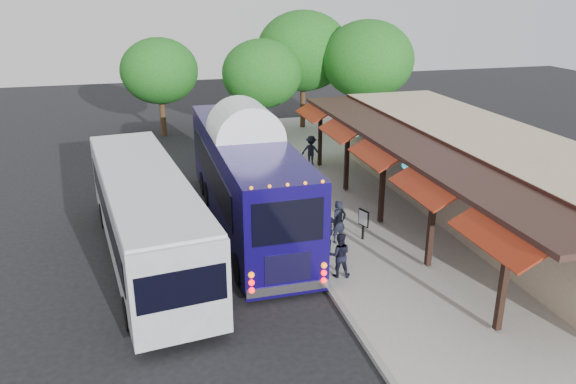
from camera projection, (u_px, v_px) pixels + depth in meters
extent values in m
plane|color=black|center=(324.00, 285.00, 18.53)|extent=(90.00, 90.00, 0.00)
cube|color=#9E9B93|center=(407.00, 221.00, 23.35)|extent=(10.00, 40.00, 0.15)
cube|color=gray|center=(293.00, 234.00, 22.14)|extent=(0.20, 40.00, 0.16)
cube|color=tan|center=(486.00, 175.00, 23.62)|extent=(5.00, 20.00, 3.60)
cube|color=black|center=(435.00, 145.00, 22.49)|extent=(0.06, 20.00, 0.60)
cube|color=#331E19|center=(411.00, 144.00, 22.19)|extent=(2.60, 20.00, 0.18)
cube|color=black|center=(504.00, 279.00, 15.21)|extent=(0.18, 0.18, 3.16)
cube|color=maroon|center=(496.00, 236.00, 14.64)|extent=(1.00, 3.20, 0.57)
cube|color=black|center=(431.00, 223.00, 18.83)|extent=(0.18, 0.18, 3.16)
cube|color=maroon|center=(423.00, 186.00, 18.27)|extent=(1.00, 3.20, 0.57)
cube|color=black|center=(382.00, 185.00, 22.46)|extent=(0.18, 0.18, 3.16)
cube|color=maroon|center=(374.00, 153.00, 21.90)|extent=(1.00, 3.20, 0.57)
cube|color=black|center=(347.00, 157.00, 26.09)|extent=(0.18, 0.18, 3.16)
cube|color=maroon|center=(339.00, 130.00, 25.52)|extent=(1.00, 3.20, 0.57)
cube|color=black|center=(320.00, 137.00, 29.72)|extent=(0.18, 0.18, 3.16)
cube|color=maroon|center=(313.00, 112.00, 29.15)|extent=(1.00, 3.20, 0.57)
sphere|color=teal|center=(480.00, 214.00, 16.75)|extent=(0.26, 0.26, 0.26)
sphere|color=teal|center=(405.00, 166.00, 21.29)|extent=(0.26, 0.26, 0.26)
sphere|color=teal|center=(356.00, 134.00, 25.82)|extent=(0.26, 0.26, 0.26)
cube|color=#0F064C|center=(246.00, 175.00, 22.56)|extent=(2.79, 12.69, 3.33)
cube|color=#0F064C|center=(247.00, 217.00, 23.19)|extent=(2.74, 12.57, 0.37)
ellipsoid|color=white|center=(245.00, 135.00, 22.00)|extent=(2.79, 12.44, 0.59)
cube|color=black|center=(287.00, 222.00, 16.62)|extent=(2.21, 0.05, 1.37)
cube|color=silver|center=(286.00, 288.00, 17.46)|extent=(2.64, 0.21, 0.30)
sphere|color=#FF0C0C|center=(250.00, 286.00, 16.99)|extent=(0.19, 0.19, 0.19)
sphere|color=#FF0C0C|center=(322.00, 277.00, 17.56)|extent=(0.19, 0.19, 0.19)
cylinder|color=black|center=(239.00, 268.00, 18.44)|extent=(0.33, 1.10, 1.10)
cylinder|color=black|center=(310.00, 260.00, 19.04)|extent=(0.33, 1.10, 1.10)
cylinder|color=black|center=(205.00, 183.00, 26.49)|extent=(0.33, 1.10, 1.10)
cylinder|color=black|center=(256.00, 179.00, 27.08)|extent=(0.33, 1.10, 1.10)
cube|color=#94979C|center=(146.00, 214.00, 19.67)|extent=(4.11, 12.35, 2.79)
cube|color=black|center=(105.00, 211.00, 19.27)|extent=(1.30, 10.22, 1.05)
cube|color=black|center=(183.00, 204.00, 19.92)|extent=(1.30, 10.22, 1.05)
cube|color=silver|center=(142.00, 175.00, 19.18)|extent=(4.03, 12.10, 0.11)
cylinder|color=black|center=(110.00, 314.00, 15.96)|extent=(0.42, 1.04, 1.01)
cylinder|color=black|center=(196.00, 302.00, 16.56)|extent=(0.42, 1.04, 1.01)
cylinder|color=black|center=(116.00, 213.00, 23.11)|extent=(0.42, 1.04, 1.01)
cylinder|color=black|center=(175.00, 207.00, 23.70)|extent=(0.42, 1.04, 1.01)
imported|color=black|center=(339.00, 222.00, 21.02)|extent=(0.69, 0.56, 1.65)
imported|color=black|center=(339.00, 255.00, 18.54)|extent=(0.88, 0.77, 1.55)
imported|color=black|center=(327.00, 230.00, 20.27)|extent=(1.03, 0.92, 1.68)
imported|color=black|center=(311.00, 151.00, 30.22)|extent=(1.21, 1.06, 1.63)
cube|color=black|center=(363.00, 225.00, 21.33)|extent=(0.08, 0.08, 1.21)
cube|color=black|center=(364.00, 218.00, 21.24)|extent=(0.22, 0.53, 0.66)
cube|color=white|center=(363.00, 218.00, 21.23)|extent=(0.16, 0.44, 0.55)
cylinder|color=#382314|center=(263.00, 118.00, 35.54)|extent=(0.36, 0.36, 2.87)
ellipsoid|color=#155515|center=(262.00, 74.00, 34.57)|extent=(4.96, 4.96, 4.22)
cylinder|color=#382314|center=(303.00, 103.00, 38.30)|extent=(0.36, 0.36, 3.58)
ellipsoid|color=#155515|center=(303.00, 51.00, 37.10)|extent=(6.18, 6.18, 5.25)
cylinder|color=#382314|center=(365.00, 111.00, 36.38)|extent=(0.36, 0.36, 3.36)
ellipsoid|color=#155515|center=(368.00, 60.00, 35.26)|extent=(5.80, 5.80, 4.93)
cylinder|color=#382314|center=(163.00, 114.00, 36.77)|extent=(0.36, 0.36, 2.86)
ellipsoid|color=#155515|center=(159.00, 71.00, 35.82)|extent=(4.94, 4.94, 4.20)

